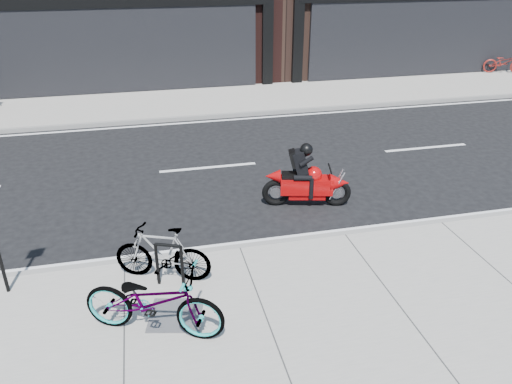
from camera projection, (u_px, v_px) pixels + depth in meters
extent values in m
plane|color=black|center=(222.00, 204.00, 10.67)|extent=(120.00, 120.00, 0.00)
cube|color=gray|center=(288.00, 378.00, 6.27)|extent=(60.00, 6.00, 0.13)
cube|color=gray|center=(185.00, 102.00, 17.42)|extent=(60.00, 3.50, 0.13)
cylinder|color=black|center=(157.00, 264.00, 7.77)|extent=(0.05, 0.05, 0.73)
cylinder|color=black|center=(182.00, 266.00, 7.71)|extent=(0.05, 0.05, 0.73)
cylinder|color=black|center=(168.00, 245.00, 7.58)|extent=(0.39, 0.20, 0.05)
imported|color=gray|center=(153.00, 301.00, 6.71)|extent=(2.09, 1.44, 1.04)
imported|color=gray|center=(162.00, 253.00, 7.85)|extent=(1.62, 1.00, 0.94)
torus|color=black|center=(337.00, 193.00, 10.49)|extent=(0.61, 0.27, 0.60)
torus|color=black|center=(276.00, 193.00, 10.50)|extent=(0.61, 0.27, 0.60)
cube|color=#A30708|center=(306.00, 185.00, 10.41)|extent=(1.13, 0.59, 0.34)
cone|color=#A30708|center=(339.00, 183.00, 10.38)|extent=(0.49, 0.48, 0.40)
sphere|color=#A30708|center=(313.00, 175.00, 10.31)|extent=(0.36, 0.36, 0.36)
cube|color=black|center=(294.00, 176.00, 10.32)|extent=(0.54, 0.36, 0.11)
cylinder|color=silver|center=(282.00, 190.00, 10.65)|extent=(0.50, 0.20, 0.08)
cube|color=black|center=(300.00, 162.00, 10.19)|extent=(0.42, 0.40, 0.53)
cube|color=black|center=(293.00, 159.00, 10.16)|extent=(0.27, 0.31, 0.36)
sphere|color=black|center=(306.00, 150.00, 10.07)|extent=(0.26, 0.26, 0.26)
imported|color=maroon|center=(504.00, 62.00, 21.07)|extent=(1.77, 1.09, 0.88)
cube|color=#4B4B4D|center=(176.00, 315.00, 7.23)|extent=(0.90, 0.90, 0.02)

